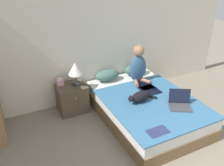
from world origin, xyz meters
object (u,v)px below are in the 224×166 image
(bed, at_px, (146,108))
(table_lamp, at_px, (75,70))
(person_sitting, at_px, (138,66))
(pillow_far, at_px, (136,69))
(nightstand, at_px, (72,98))
(tissue_box, at_px, (60,82))
(laptop_open, at_px, (180,103))
(pillow_near, at_px, (107,75))
(cat_tabby, at_px, (140,97))

(bed, relative_size, table_lamp, 4.69)
(person_sitting, xyz_separation_m, table_lamp, (-1.20, 0.19, 0.08))
(bed, xyz_separation_m, pillow_far, (0.33, 0.91, 0.33))
(nightstand, height_order, tissue_box, tissue_box)
(laptop_open, bearing_deg, nightstand, 166.97)
(bed, distance_m, pillow_near, 1.02)
(cat_tabby, bearing_deg, table_lamp, -53.03)
(tissue_box, bearing_deg, table_lamp, -30.08)
(pillow_far, xyz_separation_m, tissue_box, (-1.60, 0.05, 0.04))
(bed, height_order, pillow_near, pillow_near)
(pillow_far, height_order, person_sitting, person_sitting)
(cat_tabby, xyz_separation_m, nightstand, (-0.91, 0.92, -0.28))
(nightstand, distance_m, tissue_box, 0.39)
(person_sitting, bearing_deg, laptop_open, -83.22)
(pillow_far, height_order, tissue_box, tissue_box)
(person_sitting, relative_size, laptop_open, 1.62)
(laptop_open, xyz_separation_m, tissue_box, (-1.60, 1.45, 0.09))
(bed, height_order, person_sitting, person_sitting)
(bed, bearing_deg, pillow_far, 70.26)
(cat_tabby, distance_m, table_lamp, 1.25)
(pillow_near, relative_size, pillow_far, 1.00)
(pillow_far, relative_size, nightstand, 0.94)
(cat_tabby, bearing_deg, person_sitting, -124.53)
(person_sitting, xyz_separation_m, cat_tabby, (-0.38, -0.69, -0.23))
(pillow_near, xyz_separation_m, pillow_far, (0.65, 0.00, 0.00))
(pillow_near, bearing_deg, person_sitting, -29.35)
(pillow_far, bearing_deg, tissue_box, 178.09)
(laptop_open, bearing_deg, pillow_near, 144.99)
(pillow_far, distance_m, laptop_open, 1.40)
(bed, relative_size, nightstand, 4.01)
(laptop_open, distance_m, table_lamp, 1.89)
(person_sitting, height_order, nightstand, person_sitting)
(pillow_far, xyz_separation_m, person_sitting, (-0.13, -0.29, 0.22))
(pillow_near, bearing_deg, pillow_far, 0.00)
(cat_tabby, xyz_separation_m, table_lamp, (-0.82, 0.89, 0.31))
(nightstand, bearing_deg, table_lamp, -18.35)
(person_sitting, distance_m, nightstand, 1.41)
(bed, xyz_separation_m, nightstand, (-1.10, 0.84, 0.05))
(pillow_far, bearing_deg, nightstand, -177.22)
(pillow_near, height_order, laptop_open, laptop_open)
(bed, distance_m, cat_tabby, 0.38)
(pillow_near, height_order, nightstand, pillow_near)
(person_sitting, xyz_separation_m, nightstand, (-1.29, 0.22, -0.51))
(nightstand, distance_m, table_lamp, 0.59)
(laptop_open, xyz_separation_m, table_lamp, (-1.33, 1.30, 0.34))
(tissue_box, bearing_deg, pillow_far, -1.91)
(bed, relative_size, cat_tabby, 3.79)
(tissue_box, bearing_deg, bed, -37.15)
(tissue_box, bearing_deg, cat_tabby, -43.73)
(pillow_near, xyz_separation_m, cat_tabby, (0.14, -0.99, -0.01))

